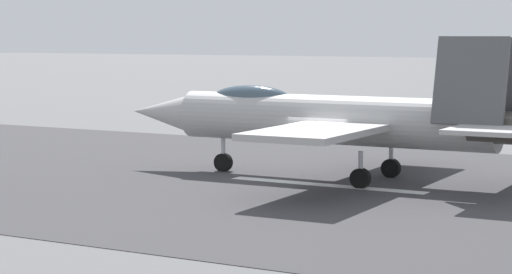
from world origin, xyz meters
TOP-DOWN VIEW (x-y plane):
  - ground_plane at (0.00, 0.00)m, footprint 400.00×400.00m
  - runway_strip at (-0.02, 0.00)m, footprint 240.00×26.00m
  - fighter_jet at (-0.18, -1.55)m, footprint 17.47×13.79m
  - marker_cone_mid at (6.98, -13.34)m, footprint 0.44×0.44m

SIDE VIEW (x-z plane):
  - ground_plane at x=0.00m, z-range 0.00..0.00m
  - runway_strip at x=-0.02m, z-range 0.00..0.02m
  - marker_cone_mid at x=6.98m, z-range 0.00..0.55m
  - fighter_jet at x=-0.18m, z-range -0.38..5.25m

